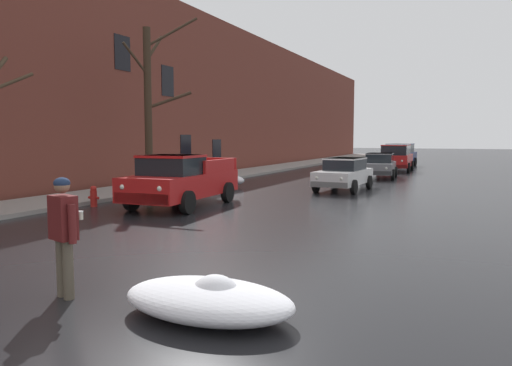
% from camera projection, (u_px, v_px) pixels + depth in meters
% --- Properties ---
extents(ground_plane, '(200.00, 200.00, 0.00)m').
position_uv_depth(ground_plane, '(83.00, 254.00, 9.87)').
color(ground_plane, black).
extents(left_sidewalk_slab, '(2.87, 80.00, 0.14)m').
position_uv_depth(left_sidewalk_slab, '(223.00, 176.00, 28.84)').
color(left_sidewalk_slab, gray).
rests_on(left_sidewalk_slab, ground).
extents(brick_townhouse_facade, '(0.63, 80.00, 9.80)m').
position_uv_depth(brick_townhouse_facade, '(193.00, 94.00, 29.18)').
color(brick_townhouse_facade, brown).
rests_on(brick_townhouse_facade, ground).
extents(snow_bank_near_corner_left, '(3.05, 1.18, 0.67)m').
position_uv_depth(snow_bank_near_corner_left, '(214.00, 180.00, 23.19)').
color(snow_bank_near_corner_left, white).
rests_on(snow_bank_near_corner_left, ground).
extents(snow_bank_along_left_kerb, '(2.36, 1.40, 0.57)m').
position_uv_depth(snow_bank_along_left_kerb, '(209.00, 300.00, 6.37)').
color(snow_bank_along_left_kerb, white).
rests_on(snow_bank_along_left_kerb, ground).
extents(snow_bank_mid_block_left, '(3.00, 1.10, 0.80)m').
position_uv_depth(snow_bank_mid_block_left, '(201.00, 178.00, 23.49)').
color(snow_bank_mid_block_left, white).
rests_on(snow_bank_mid_block_left, ground).
extents(bare_tree_second_along_sidewalk, '(2.33, 2.41, 7.27)m').
position_uv_depth(bare_tree_second_along_sidewalk, '(150.00, 104.00, 20.16)').
color(bare_tree_second_along_sidewalk, '#382B1E').
rests_on(bare_tree_second_along_sidewalk, ground).
extents(pickup_truck_red_approaching_near_lane, '(2.43, 5.07, 1.76)m').
position_uv_depth(pickup_truck_red_approaching_near_lane, '(181.00, 181.00, 16.52)').
color(pickup_truck_red_approaching_near_lane, red).
rests_on(pickup_truck_red_approaching_near_lane, ground).
extents(sedan_white_parked_kerbside_close, '(1.98, 4.10, 1.42)m').
position_uv_depth(sedan_white_parked_kerbside_close, '(344.00, 173.00, 21.62)').
color(sedan_white_parked_kerbside_close, silver).
rests_on(sedan_white_parked_kerbside_close, ground).
extents(sedan_grey_parked_kerbside_mid, '(2.11, 4.01, 1.42)m').
position_uv_depth(sedan_grey_parked_kerbside_mid, '(380.00, 165.00, 28.14)').
color(sedan_grey_parked_kerbside_mid, slate).
rests_on(sedan_grey_parked_kerbside_mid, ground).
extents(suv_red_parked_far_down_block, '(2.26, 4.64, 1.82)m').
position_uv_depth(suv_red_parked_far_down_block, '(396.00, 157.00, 33.70)').
color(suv_red_parked_far_down_block, red).
rests_on(suv_red_parked_far_down_block, ground).
extents(suv_darkblue_queued_behind_truck, '(2.26, 4.67, 1.82)m').
position_uv_depth(suv_darkblue_queued_behind_truck, '(400.00, 154.00, 39.22)').
color(suv_darkblue_queued_behind_truck, navy).
rests_on(suv_darkblue_queued_behind_truck, ground).
extents(pedestrian_with_coffee, '(0.63, 0.38, 1.76)m').
position_uv_depth(pedestrian_with_coffee, '(64.00, 227.00, 7.09)').
color(pedestrian_with_coffee, brown).
rests_on(pedestrian_with_coffee, ground).
extents(fire_hydrant, '(0.42, 0.22, 0.71)m').
position_uv_depth(fire_hydrant, '(94.00, 196.00, 16.53)').
color(fire_hydrant, '#B21E19').
rests_on(fire_hydrant, ground).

